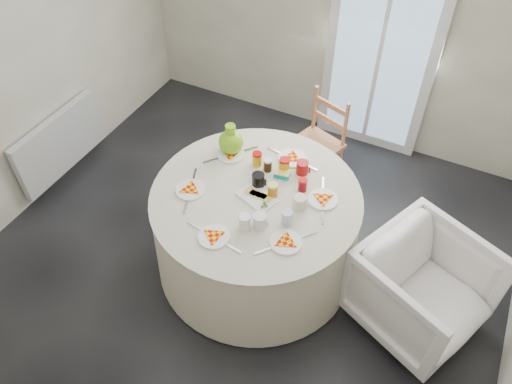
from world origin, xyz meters
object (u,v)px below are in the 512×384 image
at_px(radiator, 60,143).
at_px(wooden_chair, 316,142).
at_px(armchair, 423,287).
at_px(table, 256,231).
at_px(green_pitcher, 231,141).

bearing_deg(radiator, wooden_chair, 24.41).
bearing_deg(wooden_chair, armchair, -20.71).
height_order(radiator, table, table).
bearing_deg(table, green_pitcher, 138.66).
distance_m(armchair, green_pitcher, 1.73).
xyz_separation_m(wooden_chair, armchair, (1.21, -1.02, -0.08)).
relative_size(armchair, green_pitcher, 3.29).
distance_m(radiator, armchair, 3.29).
height_order(table, green_pitcher, green_pitcher).
xyz_separation_m(radiator, wooden_chair, (2.09, 0.95, 0.09)).
distance_m(radiator, table, 2.04).
height_order(radiator, armchair, armchair).
bearing_deg(green_pitcher, wooden_chair, 77.54).
xyz_separation_m(table, wooden_chair, (0.05, 1.07, 0.09)).
bearing_deg(radiator, table, -3.49).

